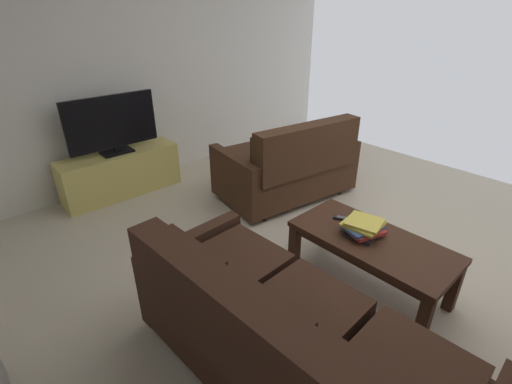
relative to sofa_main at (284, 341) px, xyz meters
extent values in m
cube|color=beige|center=(0.22, -1.29, -0.35)|extent=(5.85, 5.10, 0.01)
cube|color=white|center=(3.14, -1.29, 0.92)|extent=(0.12, 5.10, 2.54)
cylinder|color=black|center=(0.77, -0.38, -0.32)|extent=(0.05, 0.05, 0.06)
cylinder|color=black|center=(0.74, 0.30, -0.32)|extent=(0.05, 0.05, 0.06)
cube|color=#382116|center=(0.00, -0.07, -0.12)|extent=(1.69, 0.85, 0.35)
cube|color=#382116|center=(0.00, -0.09, 0.11)|extent=(0.54, 0.72, 0.10)
cube|color=#382116|center=(0.56, -0.07, 0.11)|extent=(0.54, 0.72, 0.10)
cube|color=#382116|center=(-0.01, 0.27, 0.24)|extent=(1.67, 0.24, 0.46)
cube|color=#382116|center=(-0.01, 0.16, 0.24)|extent=(0.50, 0.14, 0.32)
cube|color=#382116|center=(0.55, 0.18, 0.24)|extent=(0.50, 0.14, 0.32)
cube|color=#382116|center=(0.89, -0.04, -0.05)|extent=(0.13, 0.80, 0.51)
cylinder|color=black|center=(1.87, -2.27, -0.32)|extent=(0.06, 0.06, 0.06)
cylinder|color=black|center=(2.03, -1.25, -0.32)|extent=(0.06, 0.06, 0.06)
cylinder|color=black|center=(1.18, -2.16, -0.32)|extent=(0.06, 0.06, 0.06)
cylinder|color=black|center=(1.34, -1.14, -0.32)|extent=(0.06, 0.06, 0.06)
cube|color=#422819|center=(1.60, -1.71, -0.10)|extent=(1.00, 1.31, 0.39)
cube|color=#422819|center=(1.57, -2.01, 0.14)|extent=(0.80, 0.66, 0.10)
cube|color=#422819|center=(1.67, -1.42, 0.14)|extent=(0.80, 0.66, 0.10)
cube|color=#422819|center=(1.26, -1.65, 0.29)|extent=(0.36, 1.21, 0.49)
cube|color=#422819|center=(1.32, -1.97, 0.29)|extent=(0.20, 0.55, 0.35)
cube|color=#422819|center=(1.41, -1.38, 0.29)|extent=(0.20, 0.55, 0.35)
cube|color=#422819|center=(1.50, -2.35, -0.03)|extent=(0.83, 0.23, 0.55)
cube|color=#422819|center=(1.70, -1.07, -0.03)|extent=(0.83, 0.23, 0.55)
cube|color=#3D2316|center=(0.14, -1.05, 0.06)|extent=(1.13, 0.54, 0.04)
cube|color=#3D2316|center=(0.14, -1.05, 0.01)|extent=(1.04, 0.49, 0.05)
cube|color=#3D2316|center=(-0.38, -1.27, -0.16)|extent=(0.07, 0.07, 0.39)
cube|color=#3D2316|center=(0.66, -1.27, -0.16)|extent=(0.07, 0.07, 0.39)
cube|color=#3D2316|center=(-0.38, -0.82, -0.16)|extent=(0.07, 0.07, 0.39)
cube|color=#3D2316|center=(0.66, -0.82, -0.16)|extent=(0.07, 0.07, 0.39)
cube|color=#D8C666|center=(2.83, -0.40, -0.11)|extent=(0.38, 1.26, 0.48)
cube|color=black|center=(2.93, -0.40, -0.11)|extent=(0.04, 1.06, 0.29)
cube|color=black|center=(2.85, -0.26, -0.11)|extent=(0.20, 0.24, 0.06)
cube|color=black|center=(2.83, -0.40, 0.14)|extent=(0.21, 0.32, 0.02)
cube|color=black|center=(2.83, -0.40, 0.18)|extent=(0.04, 0.06, 0.06)
cube|color=black|center=(2.83, -0.40, 0.47)|extent=(0.05, 0.94, 0.54)
cube|color=black|center=(2.85, -0.40, 0.47)|extent=(0.02, 0.91, 0.51)
cube|color=black|center=(0.22, -1.04, 0.09)|extent=(0.23, 0.27, 0.03)
cube|color=#C63833|center=(0.22, -1.05, 0.12)|extent=(0.29, 0.30, 0.03)
cube|color=#385693|center=(0.23, -1.03, 0.14)|extent=(0.24, 0.30, 0.02)
cube|color=#E0CC4C|center=(0.23, -1.05, 0.16)|extent=(0.28, 0.28, 0.02)
cube|color=#E0CC4C|center=(0.21, -1.04, 0.18)|extent=(0.28, 0.27, 0.02)
cube|color=black|center=(0.43, -1.11, 0.09)|extent=(0.16, 0.11, 0.02)
cube|color=#59595B|center=(0.43, -1.11, 0.10)|extent=(0.11, 0.08, 0.00)
camera|label=1|loc=(-0.88, 1.01, 1.54)|focal=25.74mm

